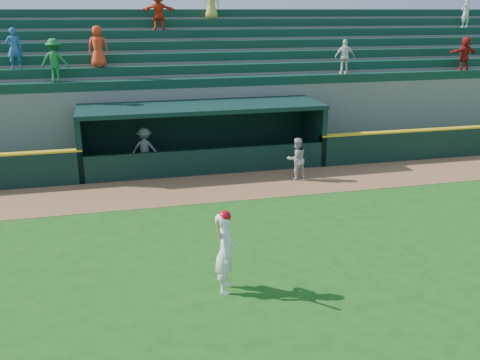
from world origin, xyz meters
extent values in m
plane|color=#194E13|center=(0.00, 0.00, 0.00)|extent=(120.00, 120.00, 0.00)
cube|color=brown|center=(0.00, 4.90, 0.01)|extent=(40.00, 3.00, 0.01)
imported|color=#ABABA6|center=(3.01, 5.16, 0.78)|extent=(0.85, 0.71, 1.55)
imported|color=#A8A8A3|center=(-2.24, 7.87, 0.82)|extent=(1.19, 0.91, 1.63)
cube|color=#62625D|center=(0.00, 7.70, 0.02)|extent=(9.00, 2.60, 0.04)
cube|color=black|center=(-4.60, 7.70, 1.15)|extent=(0.20, 2.60, 2.30)
cube|color=black|center=(4.60, 7.70, 1.15)|extent=(0.20, 2.60, 2.30)
cube|color=black|center=(0.00, 9.00, 1.15)|extent=(9.40, 0.20, 2.30)
cube|color=black|center=(0.00, 7.70, 2.38)|extent=(9.40, 2.80, 0.16)
cube|color=black|center=(0.00, 6.48, 0.50)|extent=(9.00, 0.16, 1.00)
cube|color=brown|center=(0.00, 8.50, 0.25)|extent=(8.40, 0.45, 0.10)
cube|color=slate|center=(0.00, 9.53, 1.46)|extent=(34.00, 0.85, 2.91)
cube|color=#0F3828|center=(0.00, 9.41, 3.09)|extent=(34.00, 0.60, 0.36)
cube|color=slate|center=(0.00, 10.38, 1.68)|extent=(34.00, 0.85, 3.36)
cube|color=#0F3828|center=(0.00, 10.26, 3.54)|extent=(34.00, 0.60, 0.36)
cube|color=slate|center=(0.00, 11.22, 1.91)|extent=(34.00, 0.85, 3.81)
cube|color=#0F3828|center=(0.00, 11.11, 3.99)|extent=(34.00, 0.60, 0.36)
cube|color=slate|center=(0.00, 12.07, 2.13)|extent=(34.00, 0.85, 4.26)
cube|color=#0F3828|center=(0.00, 11.96, 4.44)|extent=(34.00, 0.60, 0.36)
cube|color=slate|center=(0.00, 12.93, 2.35)|extent=(34.00, 0.85, 4.71)
cube|color=#0F3828|center=(0.00, 12.81, 4.89)|extent=(34.00, 0.60, 0.36)
cube|color=slate|center=(0.00, 13.78, 2.58)|extent=(34.00, 0.85, 5.16)
cube|color=#0F3828|center=(0.00, 13.66, 5.34)|extent=(34.00, 0.60, 0.36)
cube|color=slate|center=(0.00, 14.62, 2.80)|extent=(34.00, 0.85, 5.61)
cube|color=#0F3828|center=(0.00, 14.51, 5.79)|extent=(34.00, 0.60, 0.36)
cube|color=slate|center=(0.00, 15.20, 2.80)|extent=(34.50, 0.30, 5.61)
imported|color=red|center=(-3.73, 10.28, 4.54)|extent=(0.88, 0.65, 1.64)
imported|color=white|center=(6.65, 9.43, 4.00)|extent=(0.91, 0.51, 1.47)
imported|color=maroon|center=(12.62, 9.43, 4.03)|extent=(1.41, 0.46, 1.52)
imported|color=#285795|center=(-6.89, 10.28, 4.51)|extent=(0.63, 0.46, 1.59)
imported|color=#197430|center=(-5.37, 9.43, 4.09)|extent=(1.16, 0.81, 1.64)
imported|color=gold|center=(1.61, 13.68, 6.30)|extent=(0.84, 0.63, 1.55)
imported|color=red|center=(-0.98, 12.83, 5.89)|extent=(1.54, 0.59, 1.63)
imported|color=silver|center=(14.88, 12.83, 5.80)|extent=(0.59, 0.44, 1.46)
imported|color=white|center=(-1.27, -2.17, 0.91)|extent=(0.60, 0.76, 1.82)
sphere|color=#B90A15|center=(-1.27, -2.17, 1.75)|extent=(0.27, 0.27, 0.27)
cylinder|color=#D5B489|center=(-1.45, -2.39, 1.52)|extent=(0.23, 0.50, 0.76)
camera|label=1|loc=(-3.52, -12.52, 5.95)|focal=40.00mm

